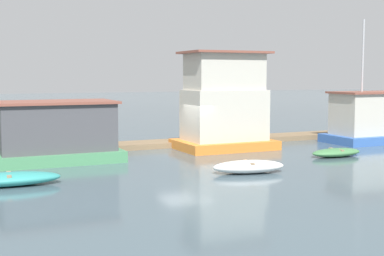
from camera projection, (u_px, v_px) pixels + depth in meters
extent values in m
plane|color=#475B66|center=(184.00, 153.00, 28.14)|extent=(200.00, 200.00, 0.00)
cube|color=#846B4C|center=(164.00, 144.00, 30.72)|extent=(42.40, 1.99, 0.30)
cube|color=#4C9360|center=(57.00, 155.00, 25.42)|extent=(5.87, 3.80, 0.52)
cube|color=#4C4C51|center=(56.00, 127.00, 25.29)|extent=(5.17, 3.11, 2.22)
cube|color=brown|center=(55.00, 102.00, 25.17)|extent=(5.47, 3.41, 0.12)
cube|color=orange|center=(224.00, 144.00, 29.66)|extent=(5.18, 3.66, 0.50)
cube|color=beige|center=(224.00, 115.00, 29.50)|extent=(4.23, 2.71, 2.77)
cube|color=beige|center=(224.00, 72.00, 29.27)|extent=(3.92, 2.39, 1.97)
cube|color=brown|center=(224.00, 53.00, 29.17)|extent=(4.53, 3.01, 0.12)
cube|color=#3866B7|center=(377.00, 138.00, 32.82)|extent=(6.48, 3.21, 0.50)
cube|color=beige|center=(378.00, 114.00, 32.67)|extent=(5.62, 2.36, 2.48)
cube|color=brown|center=(378.00, 92.00, 32.54)|extent=(5.92, 2.66, 0.12)
cylinder|color=#B2B2B7|center=(363.00, 56.00, 31.80)|extent=(0.12, 0.12, 4.28)
ellipsoid|color=teal|center=(9.00, 179.00, 19.64)|extent=(3.80, 1.52, 0.50)
cube|color=#997F60|center=(9.00, 174.00, 19.63)|extent=(0.23, 1.06, 0.08)
ellipsoid|color=white|center=(249.00, 167.00, 22.29)|extent=(3.28, 1.89, 0.53)
cube|color=#997F60|center=(249.00, 162.00, 22.28)|extent=(0.37, 1.12, 0.08)
ellipsoid|color=#47844C|center=(336.00, 152.00, 26.79)|extent=(2.84, 1.23, 0.41)
cube|color=#997F60|center=(336.00, 150.00, 26.78)|extent=(0.17, 1.01, 0.08)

